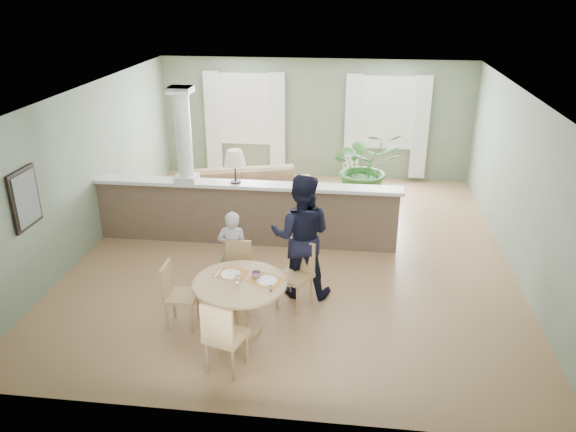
# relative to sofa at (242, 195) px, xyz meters

# --- Properties ---
(ground) EXTENTS (8.00, 8.00, 0.00)m
(ground) POSITION_rel_sofa_xyz_m (1.20, -1.44, -0.42)
(ground) COLOR tan
(ground) RESTS_ON ground
(room_shell) EXTENTS (7.02, 8.02, 2.71)m
(room_shell) POSITION_rel_sofa_xyz_m (1.17, -0.81, 1.39)
(room_shell) COLOR gray
(room_shell) RESTS_ON ground
(pony_wall) EXTENTS (5.32, 0.38, 2.70)m
(pony_wall) POSITION_rel_sofa_xyz_m (0.22, -1.24, 0.29)
(pony_wall) COLOR brown
(pony_wall) RESTS_ON ground
(sofa) EXTENTS (3.08, 1.90, 0.84)m
(sofa) POSITION_rel_sofa_xyz_m (0.00, 0.00, 0.00)
(sofa) COLOR olive
(sofa) RESTS_ON ground
(houseplant) EXTENTS (1.69, 1.56, 1.56)m
(houseplant) POSITION_rel_sofa_xyz_m (2.36, 0.94, 0.36)
(houseplant) COLOR #336C2B
(houseplant) RESTS_ON ground
(dining_table) EXTENTS (1.20, 1.20, 0.82)m
(dining_table) POSITION_rel_sofa_xyz_m (0.76, -3.89, 0.16)
(dining_table) COLOR tan
(dining_table) RESTS_ON ground
(chair_far_boy) EXTENTS (0.40, 0.40, 0.86)m
(chair_far_boy) POSITION_rel_sofa_xyz_m (0.55, -3.06, 0.05)
(chair_far_boy) COLOR tan
(chair_far_boy) RESTS_ON ground
(chair_far_man) EXTENTS (0.58, 0.58, 0.94)m
(chair_far_man) POSITION_rel_sofa_xyz_m (1.41, -3.12, 0.10)
(chair_far_man) COLOR tan
(chair_far_man) RESTS_ON ground
(chair_near) EXTENTS (0.53, 0.53, 0.95)m
(chair_near) POSITION_rel_sofa_xyz_m (0.72, -4.76, 0.10)
(chair_near) COLOR tan
(chair_near) RESTS_ON ground
(chair_side) EXTENTS (0.42, 0.42, 0.90)m
(chair_side) POSITION_rel_sofa_xyz_m (-0.12, -3.86, 0.08)
(chair_side) COLOR tan
(chair_side) RESTS_ON ground
(child_person) EXTENTS (0.46, 0.30, 1.25)m
(child_person) POSITION_rel_sofa_xyz_m (0.44, -2.84, 0.20)
(child_person) COLOR #AEADB3
(child_person) RESTS_ON ground
(man_person) EXTENTS (0.91, 0.72, 1.84)m
(man_person) POSITION_rel_sofa_xyz_m (1.43, -2.83, 0.50)
(man_person) COLOR black
(man_person) RESTS_ON ground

